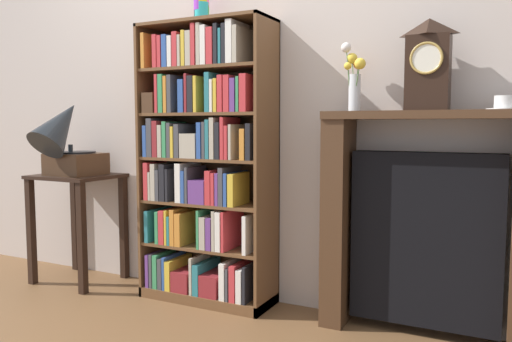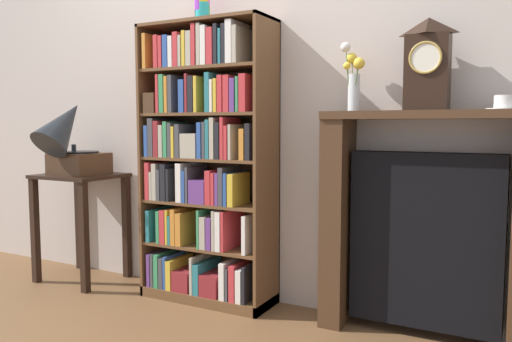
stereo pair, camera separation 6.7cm
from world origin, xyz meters
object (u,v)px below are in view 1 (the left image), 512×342
at_px(bookshelf, 204,168).
at_px(fireplace_mantel, 425,227).
at_px(gramophone, 67,140).
at_px(teacup_with_saucer, 504,104).
at_px(side_table_left, 78,204).
at_px(mantel_clock, 428,65).
at_px(flower_vase, 354,76).

relative_size(bookshelf, fireplace_mantel, 1.47).
xyz_separation_m(bookshelf, gramophone, (-0.96, -0.14, 0.15)).
relative_size(gramophone, teacup_with_saucer, 3.64).
xyz_separation_m(bookshelf, fireplace_mantel, (1.26, 0.05, -0.25)).
relative_size(bookshelf, side_table_left, 2.28).
height_order(gramophone, fireplace_mantel, gramophone).
distance_m(mantel_clock, flower_vase, 0.36).
xyz_separation_m(bookshelf, teacup_with_saucer, (1.59, 0.03, 0.35)).
relative_size(fireplace_mantel, flower_vase, 3.17).
relative_size(bookshelf, flower_vase, 4.66).
bearing_deg(fireplace_mantel, bookshelf, -177.77).
bearing_deg(mantel_clock, fireplace_mantel, 77.25).
distance_m(gramophone, fireplace_mantel, 2.26).
bearing_deg(gramophone, side_table_left, 90.00).
relative_size(side_table_left, mantel_clock, 1.67).
xyz_separation_m(side_table_left, mantel_clock, (2.22, 0.09, 0.81)).
xyz_separation_m(mantel_clock, flower_vase, (-0.36, 0.01, -0.04)).
xyz_separation_m(bookshelf, side_table_left, (-0.96, -0.06, -0.27)).
bearing_deg(flower_vase, mantel_clock, -1.05).
bearing_deg(side_table_left, bookshelf, 3.72).
bearing_deg(bookshelf, teacup_with_saucer, 1.01).
distance_m(bookshelf, teacup_with_saucer, 1.62).
xyz_separation_m(fireplace_mantel, mantel_clock, (-0.01, -0.02, 0.79)).
height_order(gramophone, teacup_with_saucer, gramophone).
relative_size(side_table_left, flower_vase, 2.04).
bearing_deg(teacup_with_saucer, gramophone, -176.27).
distance_m(side_table_left, fireplace_mantel, 2.22).
bearing_deg(fireplace_mantel, teacup_with_saucer, -3.67).
relative_size(bookshelf, gramophone, 3.01).
bearing_deg(gramophone, flower_vase, 5.25).
bearing_deg(teacup_with_saucer, mantel_clock, -179.59).
distance_m(mantel_clock, teacup_with_saucer, 0.38).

